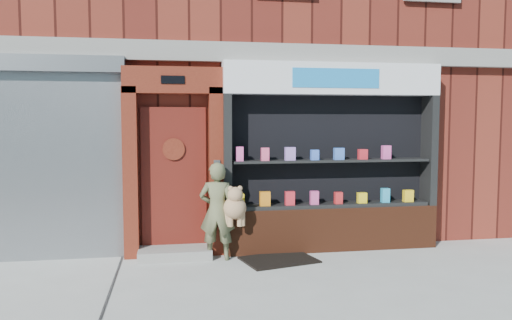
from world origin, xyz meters
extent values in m
plane|color=#9E9E99|center=(0.00, 0.00, 0.00)|extent=(80.00, 80.00, 0.00)
cube|color=#571B14|center=(0.00, 6.00, 4.00)|extent=(12.00, 8.00, 8.00)
cube|color=gray|center=(0.00, 1.92, 3.15)|extent=(12.00, 0.16, 0.30)
cube|color=gray|center=(-3.00, 1.94, 1.40)|extent=(3.00, 0.10, 2.80)
cube|color=slate|center=(-3.00, 1.88, 2.92)|extent=(3.10, 0.30, 0.24)
cube|color=#53190E|center=(-1.40, 1.86, 1.30)|extent=(0.22, 0.28, 2.60)
cube|color=#53190E|center=(-0.10, 1.86, 1.30)|extent=(0.22, 0.28, 2.60)
cube|color=#53190E|center=(-0.75, 1.86, 2.70)|extent=(1.50, 0.28, 0.40)
cube|color=black|center=(-0.75, 1.71, 2.70)|extent=(0.35, 0.01, 0.12)
cube|color=#52150F|center=(-0.75, 1.97, 1.20)|extent=(1.00, 0.06, 2.20)
cylinder|color=black|center=(-0.75, 1.93, 1.65)|extent=(0.28, 0.02, 0.28)
cylinder|color=#53190E|center=(-0.75, 1.92, 1.65)|extent=(0.34, 0.02, 0.34)
cube|color=gray|center=(-0.75, 1.70, 0.07)|extent=(1.10, 0.55, 0.15)
cube|color=slate|center=(-0.10, 1.71, 1.40)|extent=(0.10, 0.02, 0.18)
cube|color=#542513|center=(1.75, 1.80, 0.35)|extent=(3.50, 0.40, 0.70)
cube|color=black|center=(0.06, 1.80, 1.60)|extent=(0.12, 0.40, 1.80)
cube|color=black|center=(3.44, 1.80, 1.60)|extent=(0.12, 0.40, 1.80)
cube|color=black|center=(1.75, 1.99, 1.60)|extent=(3.30, 0.03, 1.80)
cube|color=black|center=(1.75, 1.80, 0.73)|extent=(3.20, 0.36, 0.06)
cube|color=black|center=(1.75, 1.80, 1.45)|extent=(3.20, 0.36, 0.04)
cube|color=white|center=(1.75, 1.80, 2.75)|extent=(3.50, 0.40, 0.50)
cube|color=#1873BA|center=(1.75, 1.59, 2.75)|extent=(1.40, 0.01, 0.30)
cube|color=yellow|center=(0.25, 1.72, 0.86)|extent=(0.14, 0.09, 0.20)
cube|color=orange|center=(0.65, 1.72, 0.87)|extent=(0.16, 0.09, 0.22)
cube|color=red|center=(1.05, 1.72, 0.87)|extent=(0.15, 0.09, 0.22)
cube|color=#D3468B|center=(1.45, 1.72, 0.87)|extent=(0.13, 0.09, 0.22)
cube|color=red|center=(1.85, 1.72, 0.85)|extent=(0.12, 0.09, 0.19)
cube|color=yellow|center=(2.25, 1.72, 0.84)|extent=(0.15, 0.09, 0.17)
cube|color=#299FCD|center=(2.65, 1.72, 0.88)|extent=(0.13, 0.09, 0.23)
cube|color=yellow|center=(3.05, 1.72, 0.86)|extent=(0.16, 0.09, 0.19)
cube|color=#F451A9|center=(0.25, 1.72, 1.58)|extent=(0.11, 0.09, 0.22)
cube|color=#EF4F7E|center=(0.65, 1.72, 1.57)|extent=(0.12, 0.09, 0.20)
cube|color=#9D72CE|center=(1.05, 1.72, 1.57)|extent=(0.16, 0.09, 0.21)
cube|color=#3F69D8|center=(1.45, 1.72, 1.55)|extent=(0.12, 0.09, 0.16)
cube|color=blue|center=(1.85, 1.72, 1.56)|extent=(0.16, 0.09, 0.19)
cube|color=red|center=(2.25, 1.72, 1.55)|extent=(0.14, 0.09, 0.16)
cube|color=#DE4A9C|center=(2.65, 1.72, 1.58)|extent=(0.14, 0.09, 0.22)
imported|color=#5A5E3D|center=(-0.12, 1.51, 0.74)|extent=(0.60, 0.46, 1.47)
sphere|color=#A17750|center=(0.14, 1.44, 0.79)|extent=(0.34, 0.34, 0.34)
sphere|color=#A17750|center=(0.14, 1.38, 1.00)|extent=(0.23, 0.23, 0.23)
sphere|color=#A17750|center=(0.07, 1.38, 1.09)|extent=(0.08, 0.08, 0.08)
sphere|color=#A17750|center=(0.21, 1.38, 1.09)|extent=(0.08, 0.08, 0.08)
cylinder|color=#A17750|center=(0.02, 1.44, 0.62)|extent=(0.08, 0.08, 0.21)
cylinder|color=#A17750|center=(0.25, 1.44, 0.62)|extent=(0.08, 0.08, 0.21)
cylinder|color=#A17750|center=(0.07, 1.41, 0.62)|extent=(0.08, 0.08, 0.21)
cylinder|color=#A17750|center=(0.21, 1.41, 0.62)|extent=(0.08, 0.08, 0.21)
cube|color=black|center=(0.78, 1.28, 0.01)|extent=(1.20, 0.97, 0.03)
camera|label=1|loc=(-0.79, -5.87, 2.09)|focal=35.00mm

